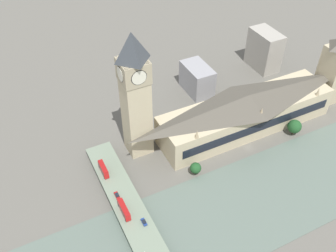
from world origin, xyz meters
TOP-DOWN VIEW (x-y plane):
  - ground_plane at (0.00, 0.00)m, footprint 600.00×600.00m
  - river_water at (-32.17, 0.00)m, footprint 52.35×360.00m
  - parliament_hall at (15.92, -8.00)m, footprint 26.31×108.19m
  - clock_tower at (27.67, 56.56)m, footprint 14.16×14.16m
  - victoria_tower at (15.98, -73.72)m, footprint 15.26×15.26m
  - road_bridge at (-32.17, 78.08)m, footprint 136.70×14.12m
  - double_decker_bus_mid at (-12.77, 81.18)m, footprint 11.13×2.60m
  - double_decker_bus_rear at (15.42, 81.51)m, footprint 10.26×2.55m
  - car_northbound_tail at (-2.14, 80.82)m, footprint 4.76×1.93m
  - car_southbound_mid at (-21.99, 75.14)m, footprint 4.25×1.79m
  - city_block_west at (61.64, -0.66)m, footprint 24.54×14.56m
  - city_block_center at (66.07, -58.64)m, footprint 24.90×14.30m
  - tree_embankment_near at (-3.46, 37.22)m, footprint 6.02×6.02m
  - tree_embankment_mid at (-2.10, -30.36)m, footprint 8.16×8.16m

SIDE VIEW (x-z plane):
  - ground_plane at x=0.00m, z-range 0.00..0.00m
  - river_water at x=-32.17m, z-range 0.00..0.30m
  - road_bridge at x=-32.17m, z-range 1.29..5.64m
  - tree_embankment_near at x=-3.46m, z-range 0.79..8.43m
  - car_southbound_mid at x=-21.99m, z-range 4.35..5.70m
  - car_northbound_tail at x=-2.14m, z-range 4.34..5.73m
  - tree_embankment_mid at x=-2.10m, z-range 0.96..11.05m
  - double_decker_bus_mid at x=-12.77m, z-range 4.59..9.27m
  - double_decker_bus_rear at x=15.42m, z-range 4.58..9.59m
  - city_block_west at x=61.64m, z-range 0.00..19.01m
  - parliament_hall at x=15.92m, z-range -0.08..24.30m
  - city_block_center at x=66.07m, z-range 0.00..28.19m
  - victoria_tower at x=15.98m, z-range -2.00..46.71m
  - clock_tower at x=27.67m, z-range 2.90..76.18m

